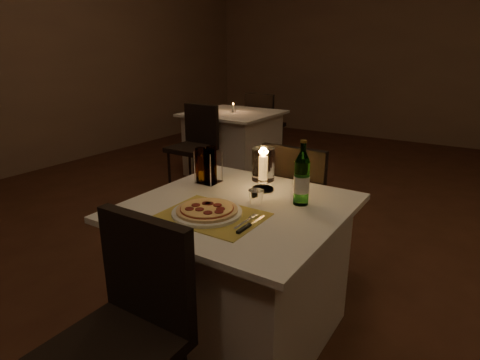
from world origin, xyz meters
The scene contains 18 objects.
floor centered at (0.00, 0.00, -0.01)m, with size 8.00×10.00×0.02m, color #4B2718.
wall_back centered at (0.00, 5.01, 1.50)m, with size 8.00×0.02×3.00m, color #80624A.
main_table centered at (-0.21, -0.44, 0.37)m, with size 1.00×1.00×0.74m.
chair_near centered at (-0.21, -1.15, 0.55)m, with size 0.42×0.42×0.90m.
chair_far centered at (-0.21, 0.27, 0.55)m, with size 0.42×0.42×0.90m.
placemat centered at (-0.23, -0.62, 0.74)m, with size 0.45×0.34×0.00m, color gold.
plate centered at (-0.26, -0.62, 0.75)m, with size 0.32×0.32×0.01m, color white.
pizza centered at (-0.26, -0.62, 0.77)m, with size 0.28×0.28×0.02m.
fork centered at (-0.06, -0.59, 0.75)m, with size 0.02×0.18×0.00m.
knife centered at (-0.03, -0.65, 0.75)m, with size 0.02×0.22×0.01m.
tumbler centered at (-0.13, -0.40, 0.78)m, with size 0.07×0.07×0.07m, color white, non-canonical shape.
water_bottle centered at (0.04, -0.27, 0.87)m, with size 0.08×0.08×0.32m.
hurricane_candle centered at (-0.21, -0.19, 0.87)m, with size 0.12×0.12×0.23m.
cruet_caddy centered at (-0.53, -0.26, 0.84)m, with size 0.12×0.12×0.21m.
neighbor_table_left centered at (-1.86, 2.01, 0.37)m, with size 1.00×1.00×0.74m.
neighbor_chair_la centered at (-1.86, 1.30, 0.55)m, with size 0.42×0.42×0.90m.
neighbor_chair_lb centered at (-1.86, 2.73, 0.55)m, with size 0.42×0.42×0.90m.
neighbor_candle_left centered at (-1.86, 2.01, 0.79)m, with size 0.03×0.03×0.11m.
Camera 1 is at (0.78, -1.96, 1.46)m, focal length 30.00 mm.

